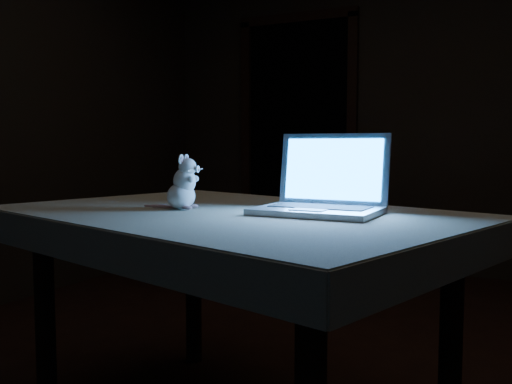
% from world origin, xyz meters
% --- Properties ---
extents(back_wall, '(4.50, 0.04, 2.60)m').
position_xyz_m(back_wall, '(0.00, 2.50, 1.30)').
color(back_wall, black).
rests_on(back_wall, ground).
extents(doorway, '(1.06, 0.36, 2.13)m').
position_xyz_m(doorway, '(-1.10, 2.50, 1.06)').
color(doorway, black).
rests_on(doorway, back_wall).
extents(table, '(1.66, 1.31, 0.78)m').
position_xyz_m(table, '(-0.16, -0.42, 0.39)').
color(table, black).
rests_on(table, floor).
extents(tablecloth, '(1.66, 1.19, 0.11)m').
position_xyz_m(tablecloth, '(-0.22, -0.43, 0.73)').
color(tablecloth, beige).
rests_on(tablecloth, table).
extents(laptop, '(0.39, 0.35, 0.26)m').
position_xyz_m(laptop, '(0.13, -0.38, 0.92)').
color(laptop, '#BBBBC0').
rests_on(laptop, tablecloth).
extents(plush_mouse, '(0.14, 0.14, 0.19)m').
position_xyz_m(plush_mouse, '(-0.34, -0.45, 0.88)').
color(plush_mouse, white).
rests_on(plush_mouse, tablecloth).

